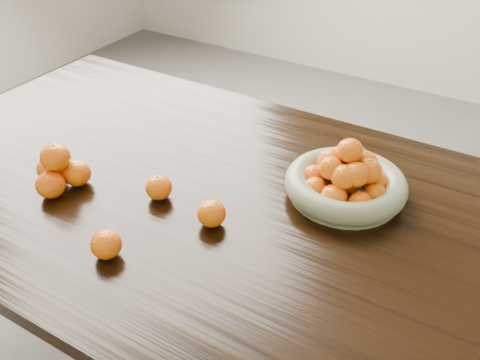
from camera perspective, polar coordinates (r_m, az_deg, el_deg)
The scene contains 6 objects.
dining_table at distance 1.30m, azimuth 1.31°, elevation -6.03°, with size 2.00×1.00×0.75m.
fruit_bowl at distance 1.28m, azimuth 11.28°, elevation -0.04°, with size 0.29×0.29×0.15m.
orange_pyramid at distance 1.35m, azimuth -18.79°, elevation 0.96°, with size 0.14×0.14×0.12m.
loose_orange_0 at distance 1.27m, azimuth -8.66°, elevation -0.81°, with size 0.06×0.06×0.06m, color orange.
loose_orange_1 at distance 1.13m, azimuth -14.08°, elevation -6.69°, with size 0.06×0.06×0.06m, color orange.
loose_orange_2 at distance 1.17m, azimuth -3.07°, elevation -3.61°, with size 0.06×0.06×0.06m, color orange.
Camera 1 is at (0.48, -0.86, 1.51)m, focal length 40.00 mm.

